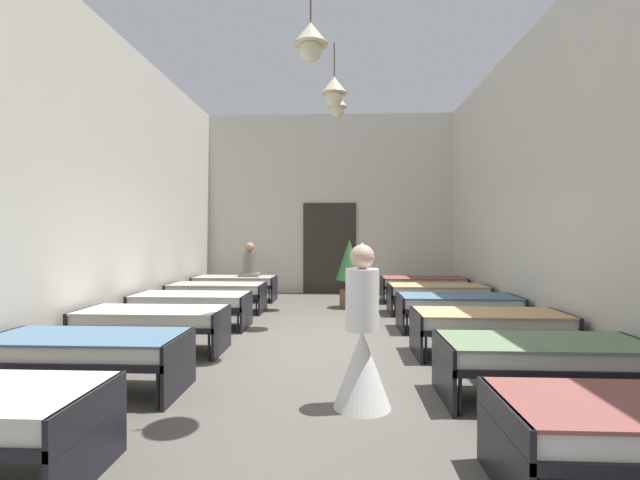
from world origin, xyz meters
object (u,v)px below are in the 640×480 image
at_px(bed_left_row_1, 86,349).
at_px(bed_right_row_5, 423,283).
at_px(nurse_near_aisle, 362,349).
at_px(bed_right_row_1, 544,355).
at_px(bed_left_row_4, 217,290).
at_px(potted_plant, 349,267).
at_px(bed_right_row_2, 489,322).
at_px(bed_right_row_4, 437,292).
at_px(bed_left_row_5, 235,282).
at_px(patient_seated_primary, 250,264).
at_px(bed_left_row_3, 191,302).
at_px(bed_left_row_2, 152,319).
at_px(bed_right_row_3, 458,304).

bearing_deg(bed_left_row_1, bed_right_row_5, 53.78).
bearing_deg(nurse_near_aisle, bed_right_row_1, 85.40).
height_order(bed_left_row_4, potted_plant, potted_plant).
bearing_deg(bed_left_row_4, bed_right_row_2, -34.32).
xyz_separation_m(bed_left_row_4, bed_right_row_4, (4.39, 0.00, 0.00)).
bearing_deg(nurse_near_aisle, bed_right_row_5, 152.97).
distance_m(bed_left_row_5, patient_seated_primary, 0.55).
xyz_separation_m(bed_left_row_3, patient_seated_primary, (0.35, 3.02, 0.43)).
height_order(bed_left_row_2, bed_left_row_3, same).
relative_size(bed_right_row_1, bed_left_row_3, 1.00).
distance_m(bed_left_row_2, bed_left_row_3, 1.50).
bearing_deg(bed_left_row_1, nurse_near_aisle, -4.50).
height_order(bed_left_row_3, bed_right_row_5, same).
xyz_separation_m(bed_left_row_2, patient_seated_primary, (0.35, 4.51, 0.43)).
xyz_separation_m(bed_right_row_3, nurse_near_aisle, (-1.70, -3.21, 0.09)).
relative_size(bed_right_row_2, bed_left_row_3, 1.00).
relative_size(bed_left_row_3, bed_left_row_4, 1.00).
height_order(bed_left_row_5, patient_seated_primary, patient_seated_primary).
xyz_separation_m(bed_right_row_5, patient_seated_primary, (-4.04, 0.02, 0.43)).
bearing_deg(bed_right_row_5, bed_left_row_2, -134.32).
relative_size(bed_left_row_3, bed_right_row_5, 1.00).
bearing_deg(bed_right_row_4, bed_right_row_1, -90.00).
bearing_deg(bed_left_row_4, bed_left_row_2, -90.00).
bearing_deg(bed_right_row_4, bed_left_row_3, -161.15).
xyz_separation_m(bed_right_row_1, bed_left_row_2, (-4.39, 1.50, 0.00)).
bearing_deg(bed_right_row_2, bed_left_row_1, -161.15).
bearing_deg(potted_plant, bed_right_row_5, 25.91).
height_order(bed_right_row_1, bed_right_row_5, same).
relative_size(bed_left_row_1, bed_left_row_4, 1.00).
distance_m(bed_left_row_5, potted_plant, 2.83).
bearing_deg(bed_right_row_4, bed_left_row_1, -134.32).
distance_m(bed_left_row_1, bed_left_row_2, 1.50).
xyz_separation_m(bed_left_row_4, potted_plant, (2.67, 0.67, 0.43)).
distance_m(bed_left_row_2, potted_plant, 4.56).
height_order(bed_right_row_3, patient_seated_primary, patient_seated_primary).
bearing_deg(patient_seated_primary, bed_left_row_3, -96.62).
height_order(bed_right_row_2, bed_left_row_5, same).
distance_m(bed_right_row_2, bed_right_row_5, 4.49).
relative_size(bed_left_row_1, bed_right_row_2, 1.00).
distance_m(bed_left_row_1, bed_left_row_4, 4.49).
xyz_separation_m(bed_right_row_2, bed_left_row_4, (-4.39, 3.00, 0.00)).
bearing_deg(bed_left_row_3, bed_right_row_4, 18.85).
bearing_deg(bed_right_row_3, bed_left_row_3, 180.00).
bearing_deg(patient_seated_primary, bed_left_row_5, -176.86).
relative_size(bed_left_row_5, potted_plant, 1.30).
xyz_separation_m(bed_left_row_1, bed_left_row_4, (0.00, 4.49, 0.00)).
xyz_separation_m(bed_left_row_2, potted_plant, (2.67, 3.66, 0.43)).
bearing_deg(bed_left_row_3, bed_left_row_4, 90.00).
height_order(bed_right_row_1, bed_right_row_2, same).
bearing_deg(bed_left_row_5, patient_seated_primary, 3.14).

